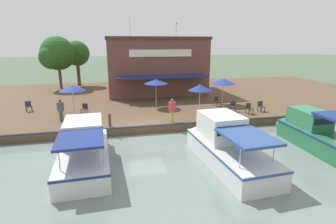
{
  "coord_description": "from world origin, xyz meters",
  "views": [
    {
      "loc": [
        16.87,
        -2.25,
        6.17
      ],
      "look_at": [
        -1.0,
        1.77,
        1.3
      ],
      "focal_mm": 28.0,
      "sensor_mm": 36.0,
      "label": 1
    }
  ],
  "objects_px": {
    "cafe_chair_beside_entrance": "(217,101)",
    "tree_upstream_bank": "(76,54)",
    "patio_umbrella_back_row": "(72,88)",
    "waterfront_restaurant": "(154,65)",
    "patio_umbrella_by_entrance": "(223,81)",
    "person_mid_patio": "(172,108)",
    "person_at_quay_edge": "(60,108)",
    "patio_umbrella_mid_patio_right": "(156,82)",
    "motorboat_far_downstream": "(85,147)",
    "mooring_post": "(110,121)",
    "cafe_chair_under_first_umbrella": "(233,106)",
    "cafe_chair_back_row_seat": "(261,106)",
    "cafe_chair_mid_patio": "(249,108)",
    "motorboat_distant_upstream": "(311,132)",
    "motorboat_nearest_quay": "(223,144)",
    "cafe_chair_far_corner_seat": "(29,106)",
    "tree_behind_restaurant": "(56,54)",
    "cafe_chair_facing_river": "(85,108)",
    "patio_umbrella_near_quay_edge": "(200,88)"
  },
  "relations": [
    {
      "from": "cafe_chair_beside_entrance",
      "to": "tree_upstream_bank",
      "type": "distance_m",
      "value": 20.26
    },
    {
      "from": "patio_umbrella_back_row",
      "to": "tree_upstream_bank",
      "type": "relative_size",
      "value": 0.43
    },
    {
      "from": "waterfront_restaurant",
      "to": "cafe_chair_beside_entrance",
      "type": "distance_m",
      "value": 10.19
    },
    {
      "from": "patio_umbrella_by_entrance",
      "to": "person_mid_patio",
      "type": "height_order",
      "value": "patio_umbrella_by_entrance"
    },
    {
      "from": "person_at_quay_edge",
      "to": "tree_upstream_bank",
      "type": "height_order",
      "value": "tree_upstream_bank"
    },
    {
      "from": "patio_umbrella_mid_patio_right",
      "to": "motorboat_far_downstream",
      "type": "bearing_deg",
      "value": -31.1
    },
    {
      "from": "mooring_post",
      "to": "cafe_chair_under_first_umbrella",
      "type": "bearing_deg",
      "value": 102.24
    },
    {
      "from": "patio_umbrella_back_row",
      "to": "person_mid_patio",
      "type": "distance_m",
      "value": 7.83
    },
    {
      "from": "cafe_chair_beside_entrance",
      "to": "mooring_post",
      "type": "bearing_deg",
      "value": -65.39
    },
    {
      "from": "cafe_chair_back_row_seat",
      "to": "patio_umbrella_by_entrance",
      "type": "bearing_deg",
      "value": -145.75
    },
    {
      "from": "cafe_chair_mid_patio",
      "to": "patio_umbrella_mid_patio_right",
      "type": "bearing_deg",
      "value": -119.57
    },
    {
      "from": "patio_umbrella_back_row",
      "to": "cafe_chair_beside_entrance",
      "type": "xyz_separation_m",
      "value": [
        -0.83,
        12.17,
        -1.77
      ]
    },
    {
      "from": "motorboat_distant_upstream",
      "to": "motorboat_nearest_quay",
      "type": "relative_size",
      "value": 0.84
    },
    {
      "from": "person_at_quay_edge",
      "to": "tree_upstream_bank",
      "type": "xyz_separation_m",
      "value": [
        -16.85,
        -0.51,
        3.05
      ]
    },
    {
      "from": "mooring_post",
      "to": "motorboat_far_downstream",
      "type": "bearing_deg",
      "value": -19.35
    },
    {
      "from": "patio_umbrella_by_entrance",
      "to": "cafe_chair_far_corner_seat",
      "type": "distance_m",
      "value": 16.93
    },
    {
      "from": "patio_umbrella_by_entrance",
      "to": "cafe_chair_far_corner_seat",
      "type": "xyz_separation_m",
      "value": [
        -1.19,
        -16.8,
        -1.68
      ]
    },
    {
      "from": "tree_behind_restaurant",
      "to": "cafe_chair_facing_river",
      "type": "bearing_deg",
      "value": 17.01
    },
    {
      "from": "tree_upstream_bank",
      "to": "tree_behind_restaurant",
      "type": "height_order",
      "value": "tree_behind_restaurant"
    },
    {
      "from": "patio_umbrella_back_row",
      "to": "cafe_chair_facing_river",
      "type": "distance_m",
      "value": 1.98
    },
    {
      "from": "waterfront_restaurant",
      "to": "cafe_chair_mid_patio",
      "type": "distance_m",
      "value": 13.52
    },
    {
      "from": "cafe_chair_under_first_umbrella",
      "to": "cafe_chair_facing_river",
      "type": "bearing_deg",
      "value": -98.93
    },
    {
      "from": "cafe_chair_back_row_seat",
      "to": "cafe_chair_far_corner_seat",
      "type": "height_order",
      "value": "same"
    },
    {
      "from": "patio_umbrella_mid_patio_right",
      "to": "cafe_chair_far_corner_seat",
      "type": "distance_m",
      "value": 10.83
    },
    {
      "from": "cafe_chair_under_first_umbrella",
      "to": "motorboat_distant_upstream",
      "type": "bearing_deg",
      "value": 16.51
    },
    {
      "from": "person_mid_patio",
      "to": "mooring_post",
      "type": "xyz_separation_m",
      "value": [
        0.26,
        -4.36,
        -0.6
      ]
    },
    {
      "from": "cafe_chair_beside_entrance",
      "to": "cafe_chair_under_first_umbrella",
      "type": "xyz_separation_m",
      "value": [
        2.18,
        0.52,
        0.0
      ]
    },
    {
      "from": "patio_umbrella_near_quay_edge",
      "to": "cafe_chair_mid_patio",
      "type": "xyz_separation_m",
      "value": [
        1.52,
        3.69,
        -1.54
      ]
    },
    {
      "from": "patio_umbrella_back_row",
      "to": "cafe_chair_back_row_seat",
      "type": "height_order",
      "value": "patio_umbrella_back_row"
    },
    {
      "from": "cafe_chair_far_corner_seat",
      "to": "patio_umbrella_near_quay_edge",
      "type": "bearing_deg",
      "value": 77.03
    },
    {
      "from": "patio_umbrella_by_entrance",
      "to": "person_at_quay_edge",
      "type": "relative_size",
      "value": 1.45
    },
    {
      "from": "waterfront_restaurant",
      "to": "patio_umbrella_mid_patio_right",
      "type": "relative_size",
      "value": 4.3
    },
    {
      "from": "patio_umbrella_by_entrance",
      "to": "cafe_chair_back_row_seat",
      "type": "bearing_deg",
      "value": 34.25
    },
    {
      "from": "patio_umbrella_back_row",
      "to": "patio_umbrella_by_entrance",
      "type": "bearing_deg",
      "value": 95.61
    },
    {
      "from": "motorboat_far_downstream",
      "to": "motorboat_distant_upstream",
      "type": "bearing_deg",
      "value": 87.55
    },
    {
      "from": "cafe_chair_back_row_seat",
      "to": "tree_behind_restaurant",
      "type": "bearing_deg",
      "value": -130.18
    },
    {
      "from": "patio_umbrella_mid_patio_right",
      "to": "cafe_chair_back_row_seat",
      "type": "bearing_deg",
      "value": 67.25
    },
    {
      "from": "cafe_chair_back_row_seat",
      "to": "motorboat_distant_upstream",
      "type": "height_order",
      "value": "motorboat_distant_upstream"
    },
    {
      "from": "patio_umbrella_by_entrance",
      "to": "cafe_chair_mid_patio",
      "type": "relative_size",
      "value": 2.87
    },
    {
      "from": "motorboat_distant_upstream",
      "to": "tree_behind_restaurant",
      "type": "xyz_separation_m",
      "value": [
        -21.54,
        -17.93,
        3.9
      ]
    },
    {
      "from": "motorboat_far_downstream",
      "to": "person_at_quay_edge",
      "type": "bearing_deg",
      "value": -161.08
    },
    {
      "from": "waterfront_restaurant",
      "to": "cafe_chair_mid_patio",
      "type": "xyz_separation_m",
      "value": [
        11.99,
        5.67,
        -2.61
      ]
    },
    {
      "from": "patio_umbrella_back_row",
      "to": "person_at_quay_edge",
      "type": "relative_size",
      "value": 1.49
    },
    {
      "from": "person_at_quay_edge",
      "to": "motorboat_far_downstream",
      "type": "height_order",
      "value": "person_at_quay_edge"
    },
    {
      "from": "motorboat_nearest_quay",
      "to": "tree_upstream_bank",
      "type": "bearing_deg",
      "value": -158.0
    },
    {
      "from": "cafe_chair_back_row_seat",
      "to": "cafe_chair_far_corner_seat",
      "type": "xyz_separation_m",
      "value": [
        -4.25,
        -18.89,
        0.0
      ]
    },
    {
      "from": "cafe_chair_under_first_umbrella",
      "to": "cafe_chair_far_corner_seat",
      "type": "height_order",
      "value": "same"
    },
    {
      "from": "waterfront_restaurant",
      "to": "cafe_chair_mid_patio",
      "type": "bearing_deg",
      "value": 25.32
    },
    {
      "from": "cafe_chair_beside_entrance",
      "to": "motorboat_far_downstream",
      "type": "height_order",
      "value": "motorboat_far_downstream"
    },
    {
      "from": "motorboat_nearest_quay",
      "to": "person_mid_patio",
      "type": "bearing_deg",
      "value": -164.45
    }
  ]
}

